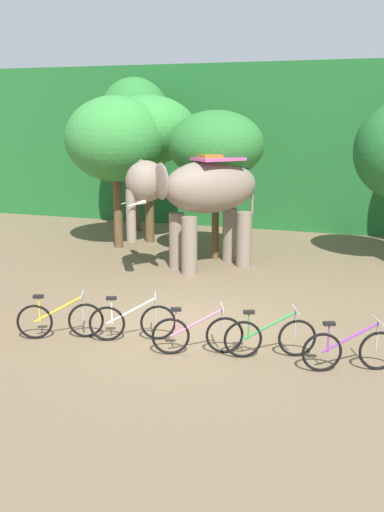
# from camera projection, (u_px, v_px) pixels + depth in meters

# --- Properties ---
(ground_plane) EXTENTS (80.00, 80.00, 0.00)m
(ground_plane) POSITION_uv_depth(u_px,v_px,m) (184.00, 328.00, 12.21)
(ground_plane) COLOR brown
(foliage_hedge) EXTENTS (36.00, 6.00, 6.19)m
(foliage_hedge) POSITION_uv_depth(u_px,v_px,m) (295.00, 144.00, 24.42)
(foliage_hedge) COLOR #1E6028
(foliage_hedge) RESTS_ON ground
(tree_center_left) EXTENTS (2.62, 2.62, 5.64)m
(tree_center_left) POSITION_uv_depth(u_px,v_px,m) (135.00, 118.00, 21.39)
(tree_center_left) COLOR brown
(tree_center_left) RESTS_ON ground
(tree_far_right) EXTENTS (3.24, 3.24, 4.92)m
(tree_far_right) POSITION_uv_depth(u_px,v_px,m) (116.00, 139.00, 18.76)
(tree_far_right) COLOR brown
(tree_far_right) RESTS_ON ground
(tree_right) EXTENTS (3.26, 3.26, 4.96)m
(tree_right) POSITION_uv_depth(u_px,v_px,m) (148.00, 131.00, 19.52)
(tree_right) COLOR brown
(tree_right) RESTS_ON ground
(tree_center_right) EXTENTS (2.84, 2.84, 4.46)m
(tree_center_right) POSITION_uv_depth(u_px,v_px,m) (216.00, 145.00, 17.27)
(tree_center_right) COLOR brown
(tree_center_right) RESTS_ON ground
(elephant) EXTENTS (3.60, 3.75, 3.78)m
(elephant) POSITION_uv_depth(u_px,v_px,m) (200.00, 192.00, 16.39)
(elephant) COLOR gray
(elephant) RESTS_ON ground
(bike_yellow) EXTENTS (1.59, 0.79, 0.92)m
(bike_yellow) POSITION_uv_depth(u_px,v_px,m) (60.00, 320.00, 11.56)
(bike_yellow) COLOR black
(bike_yellow) RESTS_ON ground
(bike_white) EXTENTS (1.60, 0.77, 0.92)m
(bike_white) POSITION_uv_depth(u_px,v_px,m) (132.00, 322.00, 11.45)
(bike_white) COLOR black
(bike_white) RESTS_ON ground
(bike_pink) EXTENTS (1.61, 0.75, 0.92)m
(bike_pink) POSITION_uv_depth(u_px,v_px,m) (197.00, 334.00, 10.80)
(bike_pink) COLOR black
(bike_pink) RESTS_ON ground
(bike_green) EXTENTS (1.60, 0.76, 0.92)m
(bike_green) POSITION_uv_depth(u_px,v_px,m) (270.00, 337.00, 10.66)
(bike_green) COLOR black
(bike_green) RESTS_ON ground
(bike_purple) EXTENTS (1.60, 0.77, 0.92)m
(bike_purple) POSITION_uv_depth(u_px,v_px,m) (350.00, 350.00, 10.09)
(bike_purple) COLOR black
(bike_purple) RESTS_ON ground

